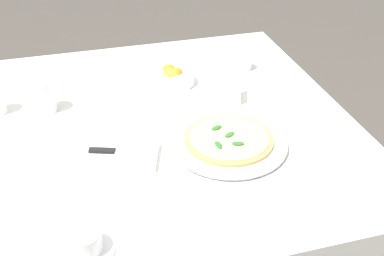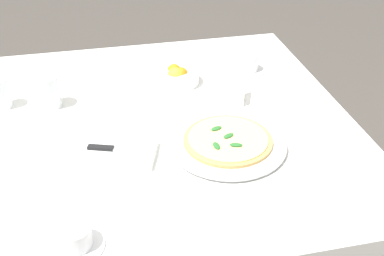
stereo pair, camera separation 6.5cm
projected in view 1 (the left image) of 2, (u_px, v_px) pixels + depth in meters
dining_table at (159, 152)px, 1.58m from camera, size 1.23×1.23×0.72m
pizza_plate at (229, 142)px, 1.41m from camera, size 0.35×0.35×0.02m
pizza at (229, 138)px, 1.40m from camera, size 0.26×0.26×0.02m
coffee_cup_near_left at (85, 243)px, 1.06m from camera, size 0.13×0.13×0.06m
coffee_cup_far_right at (242, 63)px, 1.81m from camera, size 0.13×0.13×0.07m
water_glass_left_edge at (44, 97)px, 1.55m from camera, size 0.07×0.07×0.11m
napkin_folded at (119, 155)px, 1.36m from camera, size 0.25×0.19×0.02m
dinner_knife at (120, 151)px, 1.35m from camera, size 0.19×0.08×0.01m
citrus_bowl at (173, 77)px, 1.72m from camera, size 0.15×0.15×0.07m
menu_card at (241, 91)px, 1.63m from camera, size 0.04×0.09×0.06m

